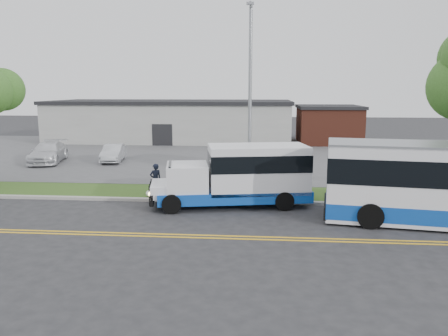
# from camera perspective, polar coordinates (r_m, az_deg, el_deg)

# --- Properties ---
(ground) EXTENTS (140.00, 140.00, 0.00)m
(ground) POSITION_cam_1_polar(r_m,az_deg,el_deg) (20.84, -5.24, -5.20)
(ground) COLOR #28282B
(ground) RESTS_ON ground
(lane_line_north) EXTENTS (70.00, 0.12, 0.01)m
(lane_line_north) POSITION_cam_1_polar(r_m,az_deg,el_deg) (17.23, -7.48, -8.57)
(lane_line_north) COLOR gold
(lane_line_north) RESTS_ON ground
(lane_line_south) EXTENTS (70.00, 0.12, 0.01)m
(lane_line_south) POSITION_cam_1_polar(r_m,az_deg,el_deg) (16.95, -7.69, -8.89)
(lane_line_south) COLOR gold
(lane_line_south) RESTS_ON ground
(curb) EXTENTS (80.00, 0.30, 0.15)m
(curb) POSITION_cam_1_polar(r_m,az_deg,el_deg) (21.87, -4.74, -4.25)
(curb) COLOR #9E9B93
(curb) RESTS_ON ground
(verge) EXTENTS (80.00, 3.30, 0.10)m
(verge) POSITION_cam_1_polar(r_m,az_deg,el_deg) (23.60, -4.02, -3.22)
(verge) COLOR #39551C
(verge) RESTS_ON ground
(parking_lot) EXTENTS (80.00, 25.00, 0.10)m
(parking_lot) POSITION_cam_1_polar(r_m,az_deg,el_deg) (37.35, -0.73, 1.80)
(parking_lot) COLOR #4C4C4F
(parking_lot) RESTS_ON ground
(commercial_building) EXTENTS (25.40, 10.40, 4.35)m
(commercial_building) POSITION_cam_1_polar(r_m,az_deg,el_deg) (47.85, -6.78, 6.16)
(commercial_building) COLOR #9E9E99
(commercial_building) RESTS_ON ground
(brick_wing) EXTENTS (6.30, 7.30, 3.90)m
(brick_wing) POSITION_cam_1_polar(r_m,az_deg,el_deg) (46.43, 13.44, 5.56)
(brick_wing) COLOR brown
(brick_wing) RESTS_ON ground
(streetlight_near) EXTENTS (0.35, 1.53, 9.50)m
(streetlight_near) POSITION_cam_1_polar(r_m,az_deg,el_deg) (22.51, 3.41, 9.46)
(streetlight_near) COLOR gray
(streetlight_near) RESTS_ON verge
(shuttle_bus) EXTENTS (7.87, 3.75, 2.91)m
(shuttle_bus) POSITION_cam_1_polar(r_m,az_deg,el_deg) (20.91, 2.40, -0.74)
(shuttle_bus) COLOR #0F45A9
(shuttle_bus) RESTS_ON ground
(pedestrian) EXTENTS (0.73, 0.67, 1.68)m
(pedestrian) POSITION_cam_1_polar(r_m,az_deg,el_deg) (22.80, -8.93, -1.51)
(pedestrian) COLOR black
(pedestrian) RESTS_ON verge
(parked_car_a) EXTENTS (1.95, 4.13, 1.31)m
(parked_car_a) POSITION_cam_1_polar(r_m,az_deg,el_deg) (34.27, -14.26, 1.91)
(parked_car_a) COLOR silver
(parked_car_a) RESTS_ON parking_lot
(parked_car_b) EXTENTS (3.19, 5.54, 1.51)m
(parked_car_b) POSITION_cam_1_polar(r_m,az_deg,el_deg) (35.43, -21.97, 1.91)
(parked_car_b) COLOR silver
(parked_car_b) RESTS_ON parking_lot
(grocery_bag_left) EXTENTS (0.32, 0.32, 0.32)m
(grocery_bag_left) POSITION_cam_1_polar(r_m,az_deg,el_deg) (22.78, -9.76, -3.29)
(grocery_bag_left) COLOR white
(grocery_bag_left) RESTS_ON verge
(grocery_bag_right) EXTENTS (0.32, 0.32, 0.32)m
(grocery_bag_right) POSITION_cam_1_polar(r_m,az_deg,el_deg) (23.11, -8.01, -3.05)
(grocery_bag_right) COLOR white
(grocery_bag_right) RESTS_ON verge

